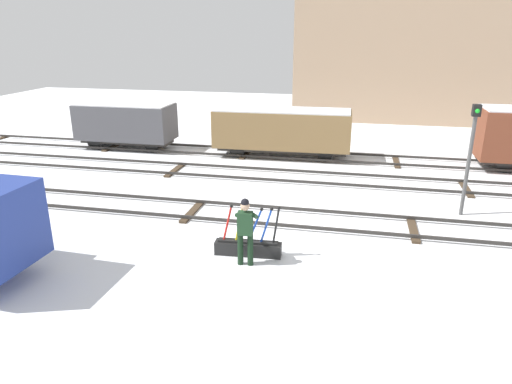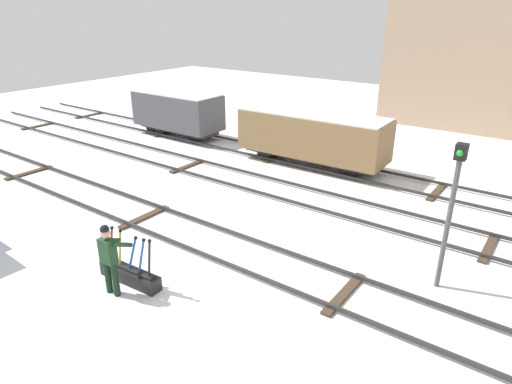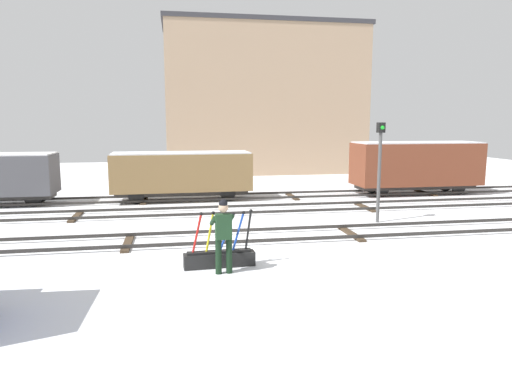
{
  "view_description": "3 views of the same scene",
  "coord_description": "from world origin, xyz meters",
  "px_view_note": "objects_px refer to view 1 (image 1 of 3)",
  "views": [
    {
      "loc": [
        1.6,
        -13.78,
        5.81
      ],
      "look_at": [
        -1.4,
        0.2,
        0.81
      ],
      "focal_mm": 32.97,
      "sensor_mm": 36.0,
      "label": 1
    },
    {
      "loc": [
        6.97,
        -8.3,
        6.31
      ],
      "look_at": [
        -0.91,
        2.54,
        0.7
      ],
      "focal_mm": 31.09,
      "sensor_mm": 36.0,
      "label": 2
    },
    {
      "loc": [
        -2.05,
        -14.0,
        3.63
      ],
      "look_at": [
        0.46,
        0.45,
        1.42
      ],
      "focal_mm": 32.68,
      "sensor_mm": 36.0,
      "label": 3
    }
  ],
  "objects_px": {
    "switch_lever_frame": "(248,246)",
    "rail_worker": "(245,227)",
    "freight_car_mid_siding": "(282,130)",
    "signal_post": "(471,149)",
    "freight_car_far_end": "(126,123)"
  },
  "relations": [
    {
      "from": "switch_lever_frame",
      "to": "rail_worker",
      "type": "relative_size",
      "value": 1.0
    },
    {
      "from": "signal_post",
      "to": "freight_car_mid_siding",
      "type": "distance_m",
      "value": 9.27
    },
    {
      "from": "rail_worker",
      "to": "signal_post",
      "type": "bearing_deg",
      "value": 34.7
    },
    {
      "from": "rail_worker",
      "to": "signal_post",
      "type": "height_order",
      "value": "signal_post"
    },
    {
      "from": "switch_lever_frame",
      "to": "freight_car_far_end",
      "type": "bearing_deg",
      "value": 126.7
    },
    {
      "from": "switch_lever_frame",
      "to": "freight_car_far_end",
      "type": "distance_m",
      "value": 13.59
    },
    {
      "from": "freight_car_far_end",
      "to": "signal_post",
      "type": "bearing_deg",
      "value": -22.41
    },
    {
      "from": "switch_lever_frame",
      "to": "signal_post",
      "type": "bearing_deg",
      "value": 31.34
    },
    {
      "from": "rail_worker",
      "to": "freight_car_mid_siding",
      "type": "relative_size",
      "value": 0.28
    },
    {
      "from": "freight_car_mid_siding",
      "to": "signal_post",
      "type": "bearing_deg",
      "value": -42.52
    },
    {
      "from": "rail_worker",
      "to": "freight_car_mid_siding",
      "type": "xyz_separation_m",
      "value": [
        -0.81,
        10.89,
        0.27
      ]
    },
    {
      "from": "rail_worker",
      "to": "switch_lever_frame",
      "type": "bearing_deg",
      "value": 91.44
    },
    {
      "from": "freight_car_mid_siding",
      "to": "switch_lever_frame",
      "type": "bearing_deg",
      "value": -87.13
    },
    {
      "from": "signal_post",
      "to": "freight_car_far_end",
      "type": "distance_m",
      "value": 16.13
    },
    {
      "from": "signal_post",
      "to": "freight_car_mid_siding",
      "type": "height_order",
      "value": "signal_post"
    }
  ]
}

